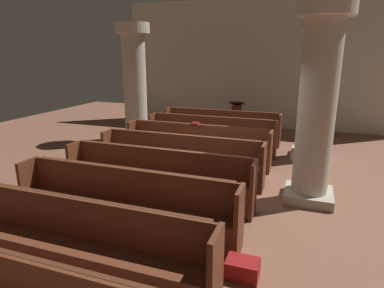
# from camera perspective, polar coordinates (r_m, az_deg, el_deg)

# --- Properties ---
(ground_plane) EXTENTS (19.20, 19.20, 0.00)m
(ground_plane) POSITION_cam_1_polar(r_m,az_deg,el_deg) (6.85, 2.90, -6.99)
(ground_plane) COLOR brown
(back_wall) EXTENTS (10.00, 0.16, 4.50)m
(back_wall) POSITION_cam_1_polar(r_m,az_deg,el_deg) (12.30, 11.53, 13.40)
(back_wall) COLOR beige
(back_wall) RESTS_ON ground
(pew_row_0) EXTENTS (3.55, 0.46, 0.95)m
(pew_row_0) POSITION_cam_1_polar(r_m,az_deg,el_deg) (10.10, 5.07, 3.26)
(pew_row_0) COLOR brown
(pew_row_0) RESTS_ON ground
(pew_row_1) EXTENTS (3.55, 0.46, 0.95)m
(pew_row_1) POSITION_cam_1_polar(r_m,az_deg,el_deg) (9.03, 3.24, 1.85)
(pew_row_1) COLOR brown
(pew_row_1) RESTS_ON ground
(pew_row_2) EXTENTS (3.55, 0.47, 0.95)m
(pew_row_2) POSITION_cam_1_polar(r_m,az_deg,el_deg) (7.98, 0.92, 0.07)
(pew_row_2) COLOR brown
(pew_row_2) RESTS_ON ground
(pew_row_3) EXTENTS (3.55, 0.46, 0.95)m
(pew_row_3) POSITION_cam_1_polar(r_m,az_deg,el_deg) (6.96, -2.10, -2.25)
(pew_row_3) COLOR brown
(pew_row_3) RESTS_ON ground
(pew_row_4) EXTENTS (3.55, 0.46, 0.95)m
(pew_row_4) POSITION_cam_1_polar(r_m,az_deg,el_deg) (5.98, -6.13, -5.33)
(pew_row_4) COLOR brown
(pew_row_4) RESTS_ON ground
(pew_row_5) EXTENTS (3.55, 0.47, 0.95)m
(pew_row_5) POSITION_cam_1_polar(r_m,az_deg,el_deg) (5.07, -11.76, -9.52)
(pew_row_5) COLOR brown
(pew_row_5) RESTS_ON ground
(pew_row_6) EXTENTS (3.55, 0.46, 0.95)m
(pew_row_6) POSITION_cam_1_polar(r_m,az_deg,el_deg) (4.26, -19.94, -15.26)
(pew_row_6) COLOR brown
(pew_row_6) RESTS_ON ground
(pillar_aisle_side) EXTENTS (1.00, 1.00, 3.49)m
(pillar_aisle_side) POSITION_cam_1_polar(r_m,az_deg,el_deg) (8.76, 20.78, 9.21)
(pillar_aisle_side) COLOR #B6AD9A
(pillar_aisle_side) RESTS_ON ground
(pillar_far_side) EXTENTS (1.00, 1.00, 3.49)m
(pillar_far_side) POSITION_cam_1_polar(r_m,az_deg,el_deg) (10.27, -9.92, 10.72)
(pillar_far_side) COLOR #B6AD9A
(pillar_far_side) RESTS_ON ground
(pillar_aisle_rear) EXTENTS (0.91, 0.91, 3.49)m
(pillar_aisle_rear) POSITION_cam_1_polar(r_m,az_deg,el_deg) (6.04, 20.98, 6.85)
(pillar_aisle_rear) COLOR #B6AD9A
(pillar_aisle_rear) RESTS_ON ground
(lectern) EXTENTS (0.48, 0.45, 1.08)m
(lectern) POSITION_cam_1_polar(r_m,az_deg,el_deg) (11.38, 7.70, 4.31)
(lectern) COLOR #411E13
(lectern) RESTS_ON ground
(hymn_book) EXTENTS (0.15, 0.20, 0.03)m
(hymn_book) POSITION_cam_1_polar(r_m,az_deg,el_deg) (8.08, 0.59, 3.64)
(hymn_book) COLOR maroon
(hymn_book) RESTS_ON pew_row_2
(kneeler_box_red) EXTENTS (0.40, 0.28, 0.23)m
(kneeler_box_red) POSITION_cam_1_polar(r_m,az_deg,el_deg) (4.26, 8.76, -20.61)
(kneeler_box_red) COLOR maroon
(kneeler_box_red) RESTS_ON ground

